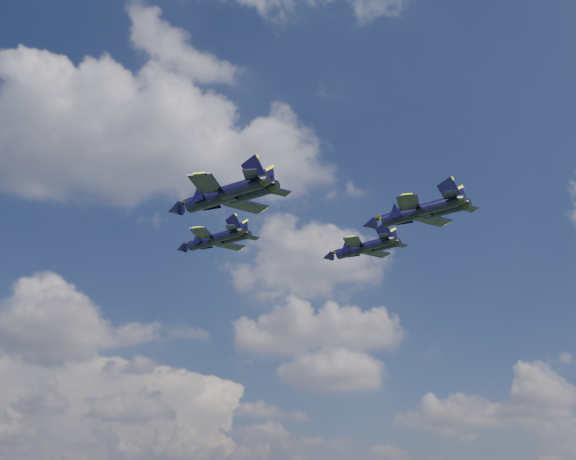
# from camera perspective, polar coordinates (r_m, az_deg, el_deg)

# --- Properties ---
(jet_lead) EXTENTS (12.46, 11.43, 3.26)m
(jet_lead) POSITION_cam_1_polar(r_m,az_deg,el_deg) (103.18, -6.64, -0.96)
(jet_lead) COLOR black
(jet_left) EXTENTS (15.02, 13.55, 3.90)m
(jet_left) POSITION_cam_1_polar(r_m,az_deg,el_deg) (84.18, -6.27, 2.43)
(jet_left) COLOR black
(jet_right) EXTENTS (12.02, 11.80, 3.24)m
(jet_right) POSITION_cam_1_polar(r_m,az_deg,el_deg) (105.94, 5.09, -1.62)
(jet_right) COLOR black
(jet_slot) EXTENTS (13.03, 12.31, 3.45)m
(jet_slot) POSITION_cam_1_polar(r_m,az_deg,el_deg) (86.61, 9.10, 1.15)
(jet_slot) COLOR black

